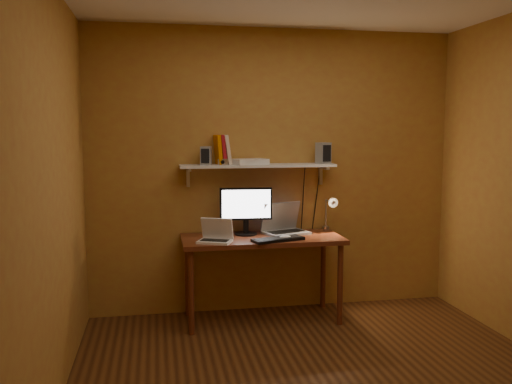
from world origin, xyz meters
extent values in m
cube|color=#AA8434|center=(0.00, 1.61, 1.30)|extent=(3.40, 0.02, 2.60)
cube|color=#AA8434|center=(0.00, -1.61, 1.30)|extent=(3.40, 0.02, 2.60)
cube|color=#AA8434|center=(-1.71, 0.00, 1.30)|extent=(0.02, 3.20, 2.60)
cube|color=#5F2716|center=(-0.18, 1.28, 0.73)|extent=(1.40, 0.60, 0.04)
cylinder|color=#5F2716|center=(-0.82, 1.04, 0.35)|extent=(0.05, 0.05, 0.71)
cylinder|color=#5F2716|center=(0.46, 1.04, 0.35)|extent=(0.05, 0.05, 0.71)
cylinder|color=#5F2716|center=(-0.82, 1.52, 0.35)|extent=(0.05, 0.05, 0.71)
cylinder|color=#5F2716|center=(0.46, 1.52, 0.35)|extent=(0.05, 0.05, 0.71)
cube|color=silver|center=(-0.18, 1.47, 1.36)|extent=(1.40, 0.25, 0.02)
cube|color=silver|center=(-0.80, 1.58, 1.26)|extent=(0.03, 0.03, 0.18)
cube|color=silver|center=(0.44, 1.58, 1.26)|extent=(0.03, 0.03, 0.18)
cylinder|color=black|center=(-0.30, 1.40, 0.76)|extent=(0.21, 0.21, 0.01)
cube|color=black|center=(-0.30, 1.40, 0.83)|extent=(0.05, 0.04, 0.14)
cube|color=black|center=(-0.30, 1.40, 1.03)|extent=(0.47, 0.06, 0.29)
cube|color=white|center=(-0.30, 1.39, 1.03)|extent=(0.43, 0.03, 0.25)
cube|color=gray|center=(0.06, 1.37, 0.76)|extent=(0.45, 0.38, 0.02)
cube|color=black|center=(0.06, 1.37, 0.77)|extent=(0.35, 0.24, 0.00)
cube|color=gray|center=(0.03, 1.47, 0.90)|extent=(0.39, 0.20, 0.26)
cube|color=#151440|center=(0.03, 1.47, 0.90)|extent=(0.34, 0.17, 0.22)
cube|color=white|center=(-0.61, 1.11, 0.76)|extent=(0.32, 0.28, 0.02)
cube|color=black|center=(-0.61, 1.11, 0.77)|extent=(0.25, 0.19, 0.00)
cube|color=white|center=(-0.59, 1.17, 0.86)|extent=(0.27, 0.17, 0.18)
cube|color=black|center=(-0.59, 1.17, 0.86)|extent=(0.24, 0.14, 0.15)
cube|color=black|center=(-0.08, 1.09, 0.76)|extent=(0.47, 0.27, 0.02)
ellipsoid|color=white|center=(-0.01, 1.12, 0.77)|extent=(0.12, 0.08, 0.04)
cube|color=silver|center=(0.48, 1.52, 0.74)|extent=(0.05, 0.06, 0.08)
cylinder|color=silver|center=(0.48, 1.52, 0.89)|extent=(0.02, 0.02, 0.28)
cylinder|color=silver|center=(0.48, 1.44, 1.03)|extent=(0.01, 0.16, 0.01)
cone|color=silver|center=(0.48, 1.36, 1.03)|extent=(0.09, 0.09, 0.09)
sphere|color=#FFE0A5|center=(0.48, 1.34, 1.03)|extent=(0.04, 0.04, 0.04)
cube|color=gray|center=(-0.65, 1.46, 1.46)|extent=(0.11, 0.11, 0.16)
cube|color=gray|center=(0.43, 1.46, 1.47)|extent=(0.14, 0.14, 0.19)
cube|color=#D36D00|center=(-0.53, 1.50, 1.51)|extent=(0.07, 0.18, 0.26)
cube|color=maroon|center=(-0.50, 1.50, 1.51)|extent=(0.08, 0.18, 0.26)
cube|color=beige|center=(-0.46, 1.50, 1.51)|extent=(0.09, 0.18, 0.26)
cube|color=silver|center=(-0.50, 1.42, 1.40)|extent=(0.09, 0.05, 0.05)
cylinder|color=black|center=(-0.50, 1.41, 1.40)|extent=(0.04, 0.03, 0.03)
cube|color=white|center=(-0.25, 1.47, 1.40)|extent=(0.34, 0.27, 0.05)
camera|label=1|loc=(-1.09, -3.30, 1.68)|focal=38.00mm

